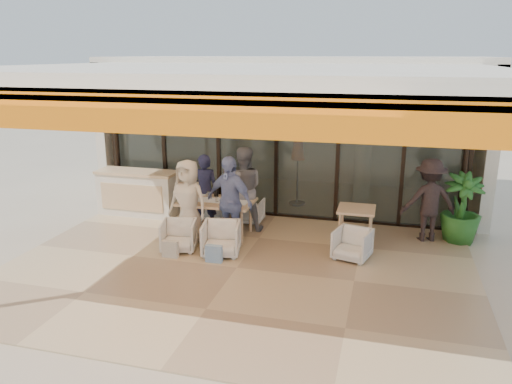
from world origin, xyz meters
TOP-DOWN VIEW (x-y plane):
  - ground at (0.00, 0.00)m, footprint 70.00×70.00m
  - terrace_floor at (0.00, 0.00)m, footprint 8.00×6.00m
  - terrace_structure at (0.00, -0.26)m, footprint 8.00×6.00m
  - glass_storefront at (0.00, 3.00)m, footprint 8.08×0.10m
  - interior_block at (0.01, 5.31)m, footprint 9.05×3.62m
  - host_counter at (-3.08, 2.30)m, footprint 1.85×0.65m
  - dining_table at (-0.89, 1.48)m, footprint 1.50×0.90m
  - chair_far_left at (-1.30, 2.43)m, footprint 0.67×0.63m
  - chair_far_right at (-0.46, 2.43)m, footprint 0.57×0.54m
  - chair_near_left at (-1.30, 0.53)m, footprint 0.75×0.72m
  - chair_near_right at (-0.46, 0.53)m, footprint 0.78×0.75m
  - diner_navy at (-1.30, 1.93)m, footprint 0.65×0.50m
  - diner_grey at (-0.46, 1.93)m, footprint 1.04×0.93m
  - diner_cream at (-1.30, 1.03)m, footprint 0.88×0.64m
  - diner_periwinkle at (-0.46, 1.03)m, footprint 1.12×0.77m
  - tote_bag_cream at (-1.30, 0.13)m, footprint 0.30×0.10m
  - tote_bag_blue at (-0.46, 0.13)m, footprint 0.30×0.10m
  - side_table at (1.88, 1.71)m, footprint 0.70×0.70m
  - side_chair at (1.88, 0.96)m, footprint 0.73×0.70m
  - standing_woman at (3.22, 2.29)m, footprint 1.20×0.89m
  - potted_palm at (3.84, 2.39)m, footprint 0.89×0.89m

SIDE VIEW (x-z plane):
  - ground at x=0.00m, z-range 0.00..0.00m
  - terrace_floor at x=0.00m, z-range 0.00..0.01m
  - tote_bag_cream at x=-1.30m, z-range 0.00..0.34m
  - tote_bag_blue at x=-0.46m, z-range 0.00..0.34m
  - chair_far_right at x=-0.46m, z-range 0.00..0.59m
  - side_chair at x=1.88m, z-range 0.00..0.63m
  - chair_near_left at x=-1.30m, z-range 0.00..0.64m
  - chair_far_left at x=-1.30m, z-range 0.00..0.67m
  - chair_near_right at x=-0.46m, z-range 0.00..0.69m
  - host_counter at x=-3.08m, z-range 0.01..1.05m
  - side_table at x=1.88m, z-range 0.27..1.01m
  - dining_table at x=-0.89m, z-range 0.22..1.15m
  - potted_palm at x=3.84m, z-range 0.00..1.38m
  - diner_navy at x=-1.30m, z-range 0.00..1.59m
  - diner_cream at x=-1.30m, z-range 0.00..1.65m
  - standing_woman at x=3.22m, z-range 0.00..1.66m
  - diner_periwinkle at x=-0.46m, z-range 0.00..1.77m
  - diner_grey at x=-0.46m, z-range 0.00..1.78m
  - glass_storefront at x=0.00m, z-range 0.00..3.20m
  - interior_block at x=0.01m, z-range 0.47..3.99m
  - terrace_structure at x=0.00m, z-range 1.55..4.95m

